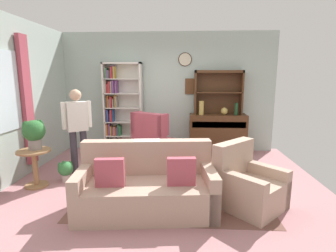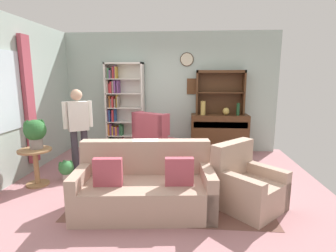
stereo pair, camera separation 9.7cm
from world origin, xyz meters
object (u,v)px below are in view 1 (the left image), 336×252
vase_round (224,111)px  book_stack (169,154)px  bottle_wine (236,109)px  potted_plant_small (65,170)px  vase_tall (201,108)px  person_reading (77,126)px  bookshelf (120,108)px  coffee_table (165,162)px  sideboard_hutch (218,86)px  wingback_chair (155,143)px  couch_floral (147,188)px  sideboard (217,132)px  armchair_floral (248,186)px  potted_plant_large (34,132)px  plant_stand (35,164)px

vase_round → book_stack: size_ratio=0.89×
bottle_wine → potted_plant_small: bottle_wine is taller
vase_tall → potted_plant_small: (-2.43, -1.78, -0.87)m
vase_tall → vase_round: 0.53m
bottle_wine → person_reading: (-3.10, -1.42, -0.15)m
bookshelf → person_reading: bearing=-103.7°
bookshelf → book_stack: (1.28, -1.82, -0.57)m
vase_tall → coffee_table: (-0.71, -1.73, -0.72)m
sideboard_hutch → coffee_table: size_ratio=1.38×
bookshelf → wingback_chair: bearing=-38.4°
couch_floral → coffee_table: (0.18, 0.96, 0.04)m
sideboard → vase_round: size_ratio=7.65×
couch_floral → bottle_wine: bearing=58.0°
armchair_floral → wingback_chair: wingback_chair is taller
bottle_wine → potted_plant_small: 3.77m
vase_round → armchair_floral: 2.62m
vase_tall → potted_plant_large: vase_tall is taller
sideboard_hutch → plant_stand: size_ratio=1.79×
potted_plant_large → coffee_table: 2.19m
sideboard → coffee_table: bearing=-121.4°
couch_floral → vase_tall: bearing=71.6°
bookshelf → potted_plant_small: size_ratio=6.00×
potted_plant_small → book_stack: book_stack is taller
potted_plant_small → book_stack: size_ratio=1.82×
bookshelf → potted_plant_large: (-0.90, -2.12, -0.14)m
book_stack → bottle_wine: bearing=49.1°
potted_plant_small → coffee_table: coffee_table is taller
vase_tall → bottle_wine: bearing=-0.7°
bookshelf → vase_tall: 1.93m
sideboard_hutch → bottle_wine: 0.66m
couch_floral → book_stack: bearing=76.6°
sideboard → wingback_chair: wingback_chair is taller
couch_floral → coffee_table: couch_floral is taller
sideboard_hutch → vase_tall: size_ratio=3.51×
sideboard → couch_floral: sideboard is taller
potted_plant_large → coffee_table: (2.11, 0.23, -0.54)m
sideboard_hutch → armchair_floral: bearing=-88.0°
vase_round → plant_stand: (-3.34, -2.03, -0.63)m
coffee_table → potted_plant_large: bearing=-173.8°
armchair_floral → potted_plant_large: potted_plant_large is taller
armchair_floral → vase_round: bearing=89.2°
bottle_wine → wingback_chair: (-1.80, -0.55, -0.68)m
sideboard → book_stack: bearing=-120.9°
plant_stand → sideboard: bearing=33.2°
sideboard_hutch → potted_plant_small: bearing=-145.0°
bookshelf → vase_round: bearing=-3.5°
bookshelf → person_reading: size_ratio=1.35×
sideboard_hutch → couch_floral: (-1.28, -2.87, -1.25)m
bookshelf → bottle_wine: (2.71, -0.17, 0.02)m
bottle_wine → coffee_table: size_ratio=0.35×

